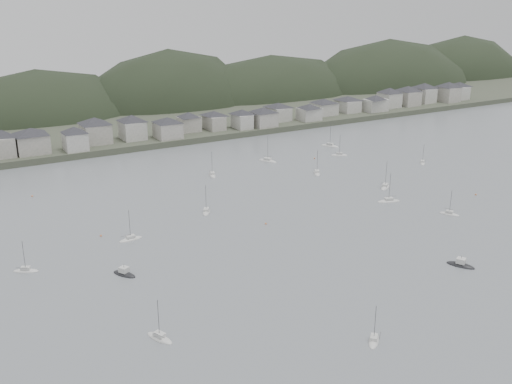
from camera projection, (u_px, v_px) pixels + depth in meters
ground at (414, 301)px, 140.60m from camera, size 900.00×900.00×0.00m
far_shore_land at (85, 106)px, 381.15m from camera, size 900.00×250.00×3.00m
forested_ridge at (105, 132)px, 366.61m from camera, size 851.55×103.94×102.57m
waterfront_town at (235, 117)px, 312.00m from camera, size 451.48×28.46×12.92m
moored_fleet at (271, 211)px, 199.45m from camera, size 265.93×166.62×13.45m
motor_launch_near at (461, 265)px, 158.79m from camera, size 5.80×8.13×3.84m
motor_launch_far at (124, 274)px, 153.72m from camera, size 5.85×7.72×3.77m
mooring_buoys at (283, 207)px, 203.31m from camera, size 141.94×129.52×0.70m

